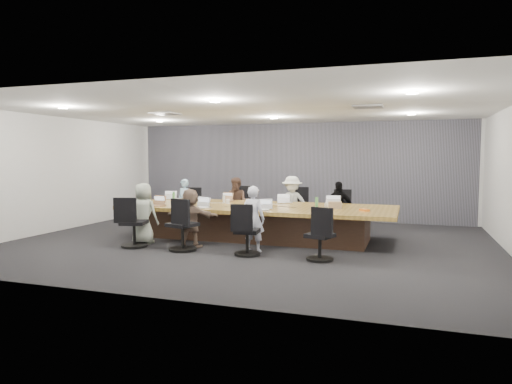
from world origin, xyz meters
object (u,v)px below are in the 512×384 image
(bottle_green_right, at_px, (317,203))
(conference_table, at_px, (257,221))
(chair_2, at_px, (295,211))
(person_1, at_px, (237,203))
(chair_6, at_px, (247,235))
(bottle_green_left, at_px, (174,197))
(chair_1, at_px, (242,209))
(person_2, at_px, (292,203))
(laptop_5, at_px, (202,207))
(canvas_bag, at_px, (335,205))
(chair_0, at_px, (190,209))
(laptop_6, at_px, (262,210))
(mug_brown, at_px, (158,201))
(chair_7, at_px, (320,240))
(snack_packet, at_px, (364,210))
(chair_4, at_px, (134,227))
(chair_5, at_px, (183,229))
(person_4, at_px, (144,214))
(stapler, at_px, (269,206))
(person_0, at_px, (184,202))
(laptop_1, at_px, (229,201))
(person_3, at_px, (338,207))
(laptop_3, at_px, (335,204))
(person_6, at_px, (253,219))
(chair_3, at_px, (340,214))
(laptop_2, at_px, (286,202))
(person_5, at_px, (191,218))
(laptop_4, at_px, (157,206))

(bottle_green_right, bearing_deg, conference_table, 175.33)
(chair_2, height_order, person_1, person_1)
(chair_6, distance_m, bottle_green_left, 3.14)
(chair_1, bearing_deg, conference_table, 120.87)
(person_2, height_order, bottle_green_left, person_2)
(person_2, bearing_deg, laptop_5, -130.62)
(chair_1, relative_size, person_1, 0.68)
(chair_2, height_order, canvas_bag, canvas_bag)
(chair_0, xyz_separation_m, chair_1, (1.52, 0.00, 0.07))
(laptop_6, bearing_deg, mug_brown, 161.06)
(chair_2, bearing_deg, chair_7, 96.74)
(bottle_green_right, xyz_separation_m, snack_packet, (1.00, -0.18, -0.10))
(laptop_5, bearing_deg, mug_brown, 174.01)
(conference_table, bearing_deg, chair_4, -140.45)
(chair_1, xyz_separation_m, bottle_green_right, (2.35, -1.81, 0.42))
(conference_table, height_order, laptop_5, laptop_5)
(chair_5, height_order, laptop_6, chair_5)
(bottle_green_left, bearing_deg, chair_1, 54.08)
(bottle_green_right, bearing_deg, canvas_bag, 14.70)
(person_2, relative_size, person_4, 1.05)
(bottle_green_right, xyz_separation_m, stapler, (-1.00, -0.18, -0.09))
(mug_brown, height_order, canvas_bag, canvas_bag)
(canvas_bag, bearing_deg, conference_table, 179.59)
(person_4, relative_size, bottle_green_left, 5.27)
(person_1, xyz_separation_m, mug_brown, (-1.34, -1.67, 0.16))
(bottle_green_left, bearing_deg, person_0, 106.44)
(laptop_5, height_order, bottle_green_left, bottle_green_left)
(person_0, bearing_deg, person_2, 13.69)
(person_0, distance_m, mug_brown, 1.69)
(chair_1, height_order, laptop_1, chair_1)
(person_3, height_order, snack_packet, person_3)
(chair_0, bearing_deg, laptop_5, 117.27)
(bottle_green_right, bearing_deg, laptop_3, 75.42)
(person_6, bearing_deg, person_1, -56.00)
(laptop_1, xyz_separation_m, person_4, (-1.06, -2.15, -0.11))
(chair_1, distance_m, bottle_green_right, 3.00)
(bottle_green_right, bearing_deg, chair_0, 154.91)
(chair_3, relative_size, laptop_1, 2.82)
(person_0, relative_size, canvas_bag, 4.61)
(chair_1, xyz_separation_m, laptop_1, (0.00, -0.90, 0.31))
(chair_1, height_order, laptop_2, chair_1)
(chair_2, xyz_separation_m, laptop_5, (-1.42, -2.50, 0.31))
(person_4, relative_size, laptop_6, 4.41)
(person_2, xyz_separation_m, person_5, (-1.42, -2.70, -0.08))
(chair_7, height_order, laptop_1, laptop_1)
(bottle_green_right, relative_size, snack_packet, 1.27)
(chair_2, xyz_separation_m, person_5, (-1.42, -3.05, 0.16))
(chair_2, height_order, bottle_green_left, bottle_green_left)
(laptop_4, relative_size, laptop_6, 1.06)
(laptop_5, bearing_deg, chair_2, 73.86)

